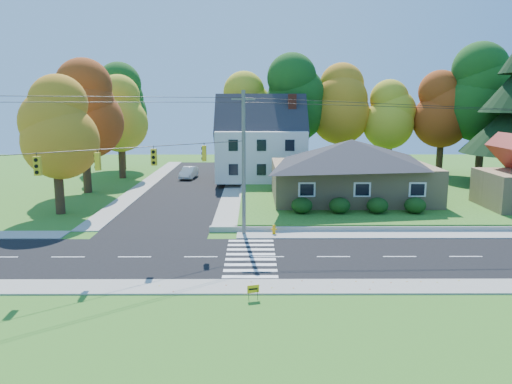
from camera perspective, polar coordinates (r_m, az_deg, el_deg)
ground at (r=30.29m, az=1.29°, el=-7.45°), size 120.00×120.00×0.00m
road_main at (r=30.29m, az=1.29°, el=-7.43°), size 90.00×8.00×0.02m
road_cross at (r=56.08m, az=-7.61°, el=0.71°), size 8.00×44.00×0.02m
sidewalk_north at (r=35.08m, az=1.07°, el=-4.91°), size 90.00×2.00×0.08m
sidewalk_south at (r=25.56m, az=1.58°, el=-10.77°), size 90.00×2.00×0.08m
lawn at (r=52.49m, az=15.01°, el=0.06°), size 30.00×30.00×0.50m
ranch_house at (r=46.09m, az=10.78°, el=2.65°), size 14.60×10.60×5.40m
colonial_house at (r=57.05m, az=0.61°, el=5.59°), size 10.40×8.40×9.60m
hedge_row at (r=40.34m, az=11.64°, el=-1.51°), size 10.70×1.70×1.27m
traffic_infrastructure at (r=30.48m, az=0.98°, el=2.59°), size 38.10×10.66×10.00m
tree_lot_0 at (r=62.87m, az=-1.35°, el=9.41°), size 6.72×6.72×12.51m
tree_lot_1 at (r=62.04m, az=4.28°, el=10.58°), size 7.84×7.84×14.60m
tree_lot_2 at (r=63.77m, az=9.66°, el=9.87°), size 7.28×7.28×13.56m
tree_lot_3 at (r=64.11m, az=15.13°, el=8.50°), size 6.16×6.16×11.47m
tree_lot_4 at (r=64.99m, az=20.56°, el=8.80°), size 6.72×6.72×12.51m
tree_lot_5 at (r=64.67m, az=24.67°, el=10.26°), size 8.40×8.40×15.64m
tree_west_0 at (r=44.00m, az=-22.01°, el=6.83°), size 6.16×6.16×11.47m
tree_west_1 at (r=53.69m, az=-19.16°, el=8.88°), size 7.28×7.28×13.56m
tree_west_2 at (r=62.99m, az=-15.31°, el=8.60°), size 6.72×6.72×12.51m
tree_west_3 at (r=71.22m, az=-15.27°, el=9.80°), size 7.84×7.84×14.60m
white_car at (r=61.42m, az=-7.69°, el=2.21°), size 1.98×4.44×1.42m
fire_hydrant at (r=35.15m, az=2.06°, el=-4.35°), size 0.42×0.33×0.73m
yard_sign at (r=23.92m, az=-0.33°, el=-11.06°), size 0.56×0.18×0.72m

